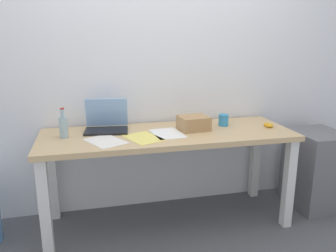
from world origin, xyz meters
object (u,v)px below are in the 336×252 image
at_px(beer_bottle, 63,126).
at_px(cardboard_box, 194,123).
at_px(desk, 168,145).
at_px(computer_mouse, 268,125).
at_px(laptop_left, 107,124).
at_px(coffee_mug, 223,120).
at_px(filing_cabinet, 316,169).

relative_size(beer_bottle, cardboard_box, 0.99).
bearing_deg(desk, computer_mouse, -2.44).
xyz_separation_m(laptop_left, cardboard_box, (0.67, -0.13, -0.00)).
distance_m(beer_bottle, computer_mouse, 1.59).
height_order(coffee_mug, filing_cabinet, coffee_mug).
distance_m(computer_mouse, cardboard_box, 0.62).
bearing_deg(beer_bottle, laptop_left, 22.10).
relative_size(computer_mouse, filing_cabinet, 0.15).
height_order(laptop_left, cardboard_box, laptop_left).
bearing_deg(computer_mouse, beer_bottle, 168.01).
relative_size(computer_mouse, cardboard_box, 0.45).
bearing_deg(computer_mouse, cardboard_box, 164.13).
bearing_deg(filing_cabinet, cardboard_box, 177.66).
distance_m(desk, cardboard_box, 0.27).
bearing_deg(desk, coffee_mug, 10.58).
bearing_deg(coffee_mug, desk, -169.42).
bearing_deg(coffee_mug, cardboard_box, -167.89).
distance_m(desk, computer_mouse, 0.84).
xyz_separation_m(beer_bottle, filing_cabinet, (2.10, -0.05, -0.51)).
height_order(desk, coffee_mug, coffee_mug).
bearing_deg(computer_mouse, desk, 167.97).
height_order(cardboard_box, filing_cabinet, cardboard_box).
bearing_deg(filing_cabinet, computer_mouse, -177.55).
bearing_deg(beer_bottle, filing_cabinet, -1.23).
xyz_separation_m(cardboard_box, coffee_mug, (0.28, 0.06, -0.01)).
bearing_deg(coffee_mug, computer_mouse, -20.54).
bearing_deg(desk, cardboard_box, 8.59).
height_order(computer_mouse, coffee_mug, coffee_mug).
height_order(desk, laptop_left, laptop_left).
distance_m(laptop_left, filing_cabinet, 1.86).
bearing_deg(desk, filing_cabinet, -0.58).
distance_m(laptop_left, beer_bottle, 0.34).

